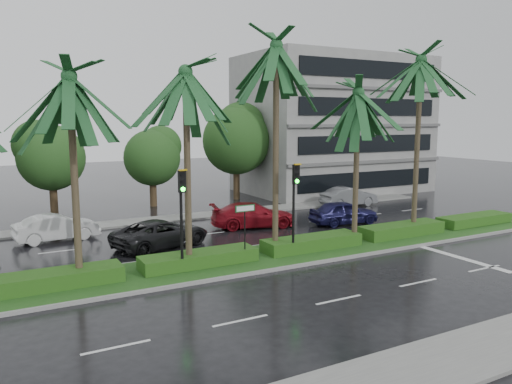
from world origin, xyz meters
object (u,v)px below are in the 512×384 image
car_red (253,215)px  car_darkgrey (161,233)px  car_white (57,228)px  car_grey (349,197)px  car_blue (344,212)px  street_sign (245,219)px  signal_median_left (182,206)px

car_red → car_darkgrey: bearing=120.9°
car_darkgrey → car_white: bearing=30.6°
car_grey → car_blue: bearing=141.4°
street_sign → car_red: (4.11, 6.88, -1.38)m
car_darkgrey → car_red: (6.39, 1.92, 0.03)m
car_red → car_white: bearing=93.4°
car_white → street_sign: bearing=-149.6°
street_sign → car_darkgrey: (-2.28, 4.95, -1.41)m
signal_median_left → car_blue: bearing=22.4°
car_darkgrey → signal_median_left: bearing=154.2°
car_blue → car_red: bearing=76.5°
car_darkgrey → car_blue: size_ratio=1.18×
car_darkgrey → car_red: car_red is taller
signal_median_left → car_blue: 13.71m
street_sign → car_white: street_sign is taller
car_red → car_grey: 10.38m
street_sign → car_white: 11.34m
car_white → car_grey: bearing=-94.0°
street_sign → car_grey: bearing=35.6°
car_blue → signal_median_left: bearing=118.5°
street_sign → car_blue: bearing=27.6°
car_darkgrey → car_blue: 11.78m
street_sign → car_blue: street_sign is taller
signal_median_left → car_grey: (17.00, 10.20, -2.28)m
signal_median_left → car_blue: signal_median_left is taller
car_darkgrey → car_blue: (11.78, 0.01, 0.03)m
street_sign → car_blue: 10.81m
street_sign → signal_median_left: bearing=-176.5°
signal_median_left → car_darkgrey: (0.72, 5.14, -2.28)m
signal_median_left → car_grey: size_ratio=1.00×
signal_median_left → car_darkgrey: bearing=82.1°
car_darkgrey → car_grey: bearing=-90.6°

